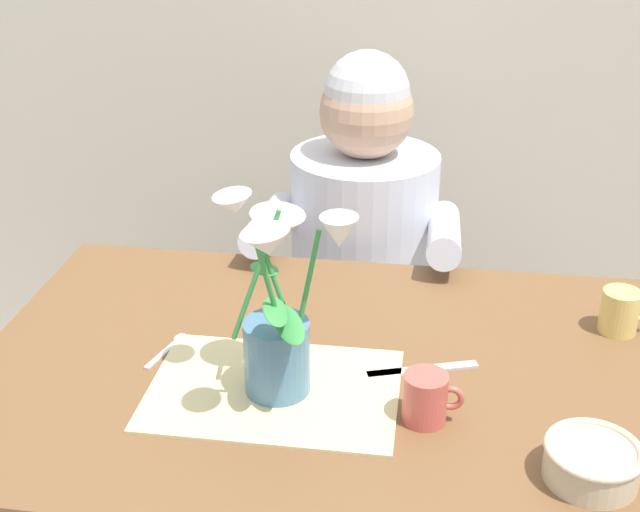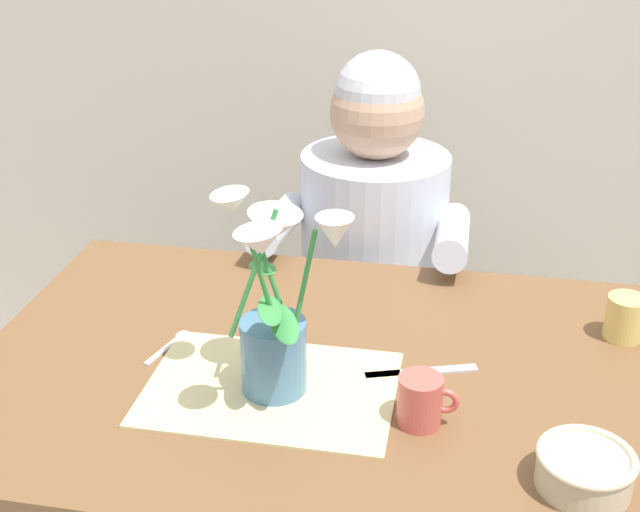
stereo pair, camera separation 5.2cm
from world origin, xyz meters
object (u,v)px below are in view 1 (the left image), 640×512
(dinner_knife, at_px, (423,370))
(ceramic_bowl, at_px, (592,461))
(flower_vase, at_px, (278,312))
(ceramic_mug, at_px, (426,398))
(coffee_cup, at_px, (621,311))
(seated_person, at_px, (360,287))

(dinner_knife, bearing_deg, ceramic_bowl, -63.04)
(flower_vase, height_order, ceramic_mug, flower_vase)
(coffee_cup, bearing_deg, dinner_knife, -152.26)
(ceramic_bowl, xyz_separation_m, ceramic_mug, (-0.23, 0.10, 0.01))
(ceramic_bowl, bearing_deg, flower_vase, 163.23)
(seated_person, bearing_deg, ceramic_bowl, -68.13)
(flower_vase, height_order, dinner_knife, flower_vase)
(flower_vase, distance_m, dinner_knife, 0.28)
(seated_person, relative_size, flower_vase, 3.38)
(flower_vase, height_order, coffee_cup, flower_vase)
(seated_person, bearing_deg, ceramic_mug, -80.62)
(dinner_knife, relative_size, ceramic_mug, 2.04)
(seated_person, xyz_separation_m, ceramic_bowl, (0.40, -0.84, 0.21))
(flower_vase, distance_m, coffee_cup, 0.64)
(coffee_cup, bearing_deg, flower_vase, -154.12)
(coffee_cup, bearing_deg, seated_person, 139.76)
(flower_vase, xyz_separation_m, ceramic_bowl, (0.46, -0.14, -0.12))
(seated_person, xyz_separation_m, coffee_cup, (0.51, -0.43, 0.22))
(dinner_knife, bearing_deg, coffee_cup, 9.11)
(flower_vase, relative_size, ceramic_mug, 3.61)
(flower_vase, height_order, ceramic_bowl, flower_vase)
(ceramic_mug, height_order, coffee_cup, same)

